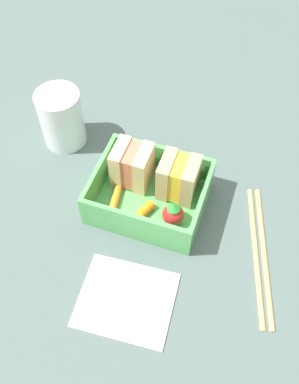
{
  "coord_description": "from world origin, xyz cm",
  "views": [
    {
      "loc": [
        11.14,
        -32.19,
        50.45
      ],
      "look_at": [
        0.0,
        0.0,
        2.7
      ],
      "focal_mm": 40.0,
      "sensor_mm": 36.0,
      "label": 1
    }
  ],
  "objects_px": {
    "sandwich_left": "(132,165)",
    "sandwich_center_left": "(179,178)",
    "chopstick_pair": "(260,252)",
    "drinking_glass": "(62,118)",
    "carrot_stick_far_left": "(142,214)",
    "folded_napkin": "(126,299)",
    "strawberry_far_left": "(173,214)",
    "carrot_stick_left": "(115,201)"
  },
  "relations": [
    {
      "from": "sandwich_left",
      "to": "strawberry_far_left",
      "type": "relative_size",
      "value": 1.78
    },
    {
      "from": "strawberry_far_left",
      "to": "carrot_stick_far_left",
      "type": "bearing_deg",
      "value": -170.52
    },
    {
      "from": "chopstick_pair",
      "to": "folded_napkin",
      "type": "height_order",
      "value": "chopstick_pair"
    },
    {
      "from": "carrot_stick_far_left",
      "to": "folded_napkin",
      "type": "height_order",
      "value": "carrot_stick_far_left"
    },
    {
      "from": "sandwich_center_left",
      "to": "folded_napkin",
      "type": "relative_size",
      "value": 0.54
    },
    {
      "from": "sandwich_center_left",
      "to": "chopstick_pair",
      "type": "bearing_deg",
      "value": -22.05
    },
    {
      "from": "strawberry_far_left",
      "to": "folded_napkin",
      "type": "height_order",
      "value": "strawberry_far_left"
    },
    {
      "from": "carrot_stick_left",
      "to": "strawberry_far_left",
      "type": "xyz_separation_m",
      "value": [
        0.08,
        -0.0,
        0.01
      ]
    },
    {
      "from": "sandwich_center_left",
      "to": "carrot_stick_far_left",
      "type": "distance_m",
      "value": 0.07
    },
    {
      "from": "sandwich_center_left",
      "to": "folded_napkin",
      "type": "distance_m",
      "value": 0.17
    },
    {
      "from": "carrot_stick_far_left",
      "to": "drinking_glass",
      "type": "bearing_deg",
      "value": 147.78
    },
    {
      "from": "chopstick_pair",
      "to": "drinking_glass",
      "type": "xyz_separation_m",
      "value": [
        -0.33,
        0.1,
        0.04
      ]
    },
    {
      "from": "sandwich_center_left",
      "to": "strawberry_far_left",
      "type": "height_order",
      "value": "sandwich_center_left"
    },
    {
      "from": "carrot_stick_left",
      "to": "drinking_glass",
      "type": "xyz_separation_m",
      "value": [
        -0.12,
        0.1,
        0.03
      ]
    },
    {
      "from": "carrot_stick_left",
      "to": "chopstick_pair",
      "type": "height_order",
      "value": "carrot_stick_left"
    },
    {
      "from": "drinking_glass",
      "to": "folded_napkin",
      "type": "xyz_separation_m",
      "value": [
        0.19,
        -0.22,
        -0.04
      ]
    },
    {
      "from": "sandwich_left",
      "to": "sandwich_center_left",
      "type": "bearing_deg",
      "value": 0.0
    },
    {
      "from": "sandwich_left",
      "to": "sandwich_center_left",
      "type": "relative_size",
      "value": 1.0
    },
    {
      "from": "strawberry_far_left",
      "to": "chopstick_pair",
      "type": "distance_m",
      "value": 0.12
    },
    {
      "from": "chopstick_pair",
      "to": "drinking_glass",
      "type": "relative_size",
      "value": 2.23
    },
    {
      "from": "sandwich_left",
      "to": "carrot_stick_far_left",
      "type": "distance_m",
      "value": 0.07
    },
    {
      "from": "carrot_stick_left",
      "to": "carrot_stick_far_left",
      "type": "distance_m",
      "value": 0.04
    },
    {
      "from": "carrot_stick_far_left",
      "to": "chopstick_pair",
      "type": "bearing_deg",
      "value": 0.92
    },
    {
      "from": "sandwich_left",
      "to": "carrot_stick_far_left",
      "type": "relative_size",
      "value": 1.52
    },
    {
      "from": "sandwich_center_left",
      "to": "carrot_stick_left",
      "type": "xyz_separation_m",
      "value": [
        -0.08,
        -0.05,
        -0.03
      ]
    },
    {
      "from": "sandwich_left",
      "to": "carrot_stick_left",
      "type": "bearing_deg",
      "value": -101.0
    },
    {
      "from": "carrot_stick_far_left",
      "to": "strawberry_far_left",
      "type": "bearing_deg",
      "value": 9.48
    },
    {
      "from": "chopstick_pair",
      "to": "drinking_glass",
      "type": "height_order",
      "value": "drinking_glass"
    },
    {
      "from": "carrot_stick_far_left",
      "to": "folded_napkin",
      "type": "xyz_separation_m",
      "value": [
        0.02,
        -0.11,
        -0.02
      ]
    },
    {
      "from": "strawberry_far_left",
      "to": "sandwich_center_left",
      "type": "bearing_deg",
      "value": 99.29
    },
    {
      "from": "sandwich_left",
      "to": "folded_napkin",
      "type": "bearing_deg",
      "value": -72.45
    },
    {
      "from": "folded_napkin",
      "to": "strawberry_far_left",
      "type": "bearing_deg",
      "value": 79.98
    },
    {
      "from": "sandwich_center_left",
      "to": "strawberry_far_left",
      "type": "relative_size",
      "value": 1.78
    },
    {
      "from": "sandwich_left",
      "to": "strawberry_far_left",
      "type": "height_order",
      "value": "sandwich_left"
    },
    {
      "from": "sandwich_left",
      "to": "strawberry_far_left",
      "type": "bearing_deg",
      "value": -32.9
    },
    {
      "from": "carrot_stick_far_left",
      "to": "drinking_glass",
      "type": "xyz_separation_m",
      "value": [
        -0.17,
        0.1,
        0.03
      ]
    },
    {
      "from": "carrot_stick_left",
      "to": "sandwich_left",
      "type": "bearing_deg",
      "value": 79.0
    },
    {
      "from": "carrot_stick_far_left",
      "to": "strawberry_far_left",
      "type": "xyz_separation_m",
      "value": [
        0.04,
        0.01,
        0.01
      ]
    },
    {
      "from": "sandwich_center_left",
      "to": "carrot_stick_left",
      "type": "distance_m",
      "value": 0.09
    },
    {
      "from": "sandwich_left",
      "to": "chopstick_pair",
      "type": "bearing_deg",
      "value": -14.97
    },
    {
      "from": "carrot_stick_far_left",
      "to": "carrot_stick_left",
      "type": "bearing_deg",
      "value": 169.4
    },
    {
      "from": "sandwich_center_left",
      "to": "carrot_stick_far_left",
      "type": "height_order",
      "value": "sandwich_center_left"
    }
  ]
}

